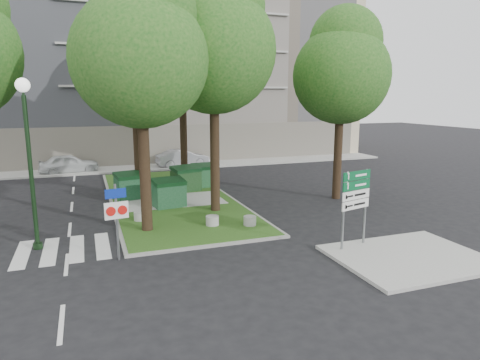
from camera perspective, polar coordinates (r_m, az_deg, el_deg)
name	(u,v)px	position (r m, az deg, el deg)	size (l,w,h in m)	color
ground	(199,248)	(15.91, -5.53, -9.02)	(120.00, 120.00, 0.00)	black
median_island	(170,198)	(23.50, -9.27, -2.33)	(6.00, 16.00, 0.12)	#224513
median_kerb	(170,198)	(23.51, -9.27, -2.35)	(6.30, 16.30, 0.10)	gray
sidewalk_corner	(409,257)	(15.92, 21.65, -9.55)	(5.00, 4.00, 0.12)	#999993
building_sidewalk	(138,168)	(33.63, -13.50, 1.55)	(42.00, 3.00, 0.12)	#999993
zebra_crossing	(90,247)	(16.90, -19.40, -8.38)	(5.00, 3.00, 0.01)	silver
apartment_building	(123,67)	(40.74, -15.30, 14.30)	(41.00, 12.00, 16.00)	beige
tree_median_near_left	(142,46)	(17.30, -12.98, 16.99)	(5.20, 5.20, 10.53)	black
tree_median_near_right	(215,39)	(20.06, -3.35, 18.32)	(5.60, 5.60, 11.46)	black
tree_median_mid	(136,67)	(23.76, -13.76, 14.46)	(4.80, 4.80, 9.99)	black
tree_median_far	(183,48)	(27.36, -7.67, 17.01)	(5.80, 5.80, 11.93)	black
tree_street_right	(343,66)	(23.39, 13.52, 14.54)	(5.00, 5.00, 10.06)	black
dumpster_a	(130,186)	(23.33, -14.39, -0.75)	(1.74, 1.40, 1.43)	#113E20
dumpster_b	(169,193)	(21.26, -9.45, -1.71)	(1.67, 1.29, 1.42)	#113C1F
dumpster_c	(186,179)	(24.70, -7.22, 0.17)	(1.78, 1.44, 1.45)	black
dumpster_d	(205,175)	(25.78, -4.69, 0.62)	(1.56, 1.14, 1.39)	#164923
bollard_left	(140,216)	(19.29, -13.22, -4.71)	(0.51, 0.51, 0.37)	#9C9B97
bollard_right	(250,221)	(18.09, 1.32, -5.44)	(0.54, 0.54, 0.38)	gray
bollard_mid	(212,220)	(18.12, -3.71, -5.41)	(0.55, 0.55, 0.39)	#9A9995
litter_bin	(197,175)	(27.63, -5.76, 0.62)	(0.39, 0.39, 0.68)	#BAC517
street_lamp	(28,144)	(16.64, -26.40, 4.29)	(0.48, 0.48, 6.08)	black
traffic_sign_pole	(116,212)	(14.84, -16.16, -4.08)	(0.79, 0.15, 2.63)	slate
directional_sign	(355,197)	(15.74, 15.11, -2.14)	(1.35, 0.41, 2.77)	slate
car_white	(69,164)	(33.22, -21.85, 2.05)	(1.63, 4.06, 1.38)	silver
car_silver	(183,158)	(34.00, -7.65, 2.92)	(1.44, 4.12, 1.36)	#96989D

